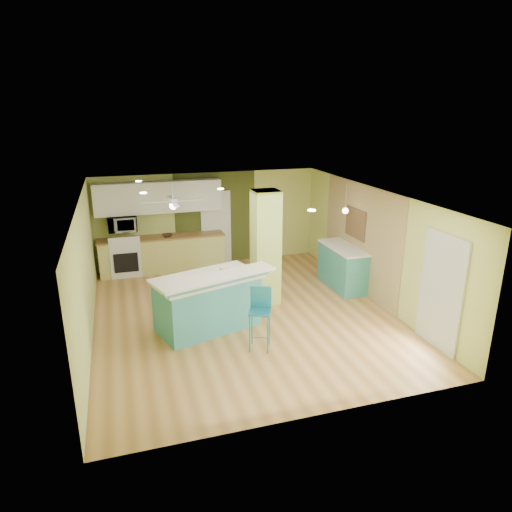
# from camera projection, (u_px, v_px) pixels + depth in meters

# --- Properties ---
(floor) EXTENTS (6.00, 7.00, 0.01)m
(floor) POSITION_uv_depth(u_px,v_px,m) (243.00, 314.00, 9.59)
(floor) COLOR #A46F39
(floor) RESTS_ON ground
(ceiling) EXTENTS (6.00, 7.00, 0.01)m
(ceiling) POSITION_uv_depth(u_px,v_px,m) (242.00, 196.00, 8.80)
(ceiling) COLOR white
(ceiling) RESTS_ON wall_back
(wall_back) EXTENTS (6.00, 0.01, 2.50)m
(wall_back) POSITION_uv_depth(u_px,v_px,m) (208.00, 219.00, 12.38)
(wall_back) COLOR #C9D371
(wall_back) RESTS_ON floor
(wall_front) EXTENTS (6.00, 0.01, 2.50)m
(wall_front) POSITION_uv_depth(u_px,v_px,m) (314.00, 337.00, 6.01)
(wall_front) COLOR #C9D371
(wall_front) RESTS_ON floor
(wall_left) EXTENTS (0.01, 7.00, 2.50)m
(wall_left) POSITION_uv_depth(u_px,v_px,m) (85.00, 273.00, 8.36)
(wall_left) COLOR #C9D371
(wall_left) RESTS_ON floor
(wall_right) EXTENTS (0.01, 7.00, 2.50)m
(wall_right) POSITION_uv_depth(u_px,v_px,m) (374.00, 245.00, 10.03)
(wall_right) COLOR #C9D371
(wall_right) RESTS_ON floor
(wood_panel) EXTENTS (0.02, 3.40, 2.50)m
(wood_panel) POSITION_uv_depth(u_px,v_px,m) (360.00, 238.00, 10.57)
(wood_panel) COLOR #9C8559
(wood_panel) RESTS_ON floor
(olive_accent) EXTENTS (2.20, 0.02, 2.50)m
(olive_accent) POSITION_uv_depth(u_px,v_px,m) (216.00, 218.00, 12.42)
(olive_accent) COLOR #41491D
(olive_accent) RESTS_ON floor
(interior_door) EXTENTS (0.82, 0.05, 2.00)m
(interior_door) POSITION_uv_depth(u_px,v_px,m) (216.00, 228.00, 12.47)
(interior_door) COLOR white
(interior_door) RESTS_ON floor
(french_door) EXTENTS (0.04, 1.08, 2.10)m
(french_door) POSITION_uv_depth(u_px,v_px,m) (441.00, 292.00, 8.00)
(french_door) COLOR silver
(french_door) RESTS_ON floor
(column) EXTENTS (0.55, 0.55, 2.50)m
(column) POSITION_uv_depth(u_px,v_px,m) (266.00, 248.00, 9.83)
(column) COLOR #B4CD5F
(column) RESTS_ON floor
(kitchen_run) EXTENTS (3.25, 0.63, 0.94)m
(kitchen_run) POSITION_uv_depth(u_px,v_px,m) (163.00, 254.00, 11.98)
(kitchen_run) COLOR #C9C669
(kitchen_run) RESTS_ON floor
(stove) EXTENTS (0.76, 0.66, 1.08)m
(stove) POSITION_uv_depth(u_px,v_px,m) (126.00, 257.00, 11.71)
(stove) COLOR silver
(stove) RESTS_ON floor
(upper_cabinets) EXTENTS (3.20, 0.34, 0.80)m
(upper_cabinets) POSITION_uv_depth(u_px,v_px,m) (159.00, 197.00, 11.63)
(upper_cabinets) COLOR white
(upper_cabinets) RESTS_ON wall_back
(microwave) EXTENTS (0.70, 0.48, 0.39)m
(microwave) POSITION_uv_depth(u_px,v_px,m) (122.00, 224.00, 11.44)
(microwave) COLOR white
(microwave) RESTS_ON wall_back
(ceiling_fan) EXTENTS (1.41, 1.41, 0.61)m
(ceiling_fan) POSITION_uv_depth(u_px,v_px,m) (173.00, 201.00, 10.45)
(ceiling_fan) COLOR silver
(ceiling_fan) RESTS_ON ceiling
(pendant_lamp) EXTENTS (0.14, 0.14, 0.69)m
(pendant_lamp) POSITION_uv_depth(u_px,v_px,m) (345.00, 211.00, 10.42)
(pendant_lamp) COLOR white
(pendant_lamp) RESTS_ON ceiling
(wall_decor) EXTENTS (0.03, 0.90, 0.70)m
(wall_decor) POSITION_uv_depth(u_px,v_px,m) (356.00, 223.00, 10.66)
(wall_decor) COLOR brown
(wall_decor) RESTS_ON wood_panel
(peninsula) EXTENTS (2.41, 1.80, 1.22)m
(peninsula) POSITION_uv_depth(u_px,v_px,m) (208.00, 301.00, 8.81)
(peninsula) COLOR teal
(peninsula) RESTS_ON floor
(bar_stool) EXTENTS (0.50, 0.50, 1.14)m
(bar_stool) POSITION_uv_depth(u_px,v_px,m) (260.00, 308.00, 8.05)
(bar_stool) COLOR teal
(bar_stool) RESTS_ON floor
(side_counter) EXTENTS (0.66, 1.56, 1.01)m
(side_counter) POSITION_uv_depth(u_px,v_px,m) (343.00, 266.00, 10.91)
(side_counter) COLOR teal
(side_counter) RESTS_ON floor
(fruit_bowl) EXTENTS (0.31, 0.31, 0.07)m
(fruit_bowl) POSITION_uv_depth(u_px,v_px,m) (167.00, 235.00, 11.82)
(fruit_bowl) COLOR #3C2218
(fruit_bowl) RESTS_ON kitchen_run
(canister) EXTENTS (0.15, 0.15, 0.19)m
(canister) POSITION_uv_depth(u_px,v_px,m) (223.00, 272.00, 8.68)
(canister) COLOR gold
(canister) RESTS_ON peninsula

